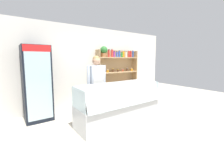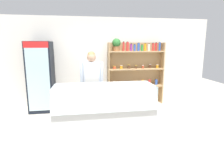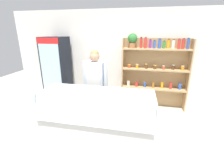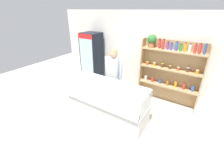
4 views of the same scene
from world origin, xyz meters
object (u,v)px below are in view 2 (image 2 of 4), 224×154
at_px(drinks_fridge, 41,77).
at_px(shelving_unit, 134,68).
at_px(shop_clerk, 92,79).
at_px(deli_display_case, 104,115).

distance_m(drinks_fridge, shelving_unit, 2.75).
bearing_deg(shelving_unit, shop_clerk, -146.34).
height_order(drinks_fridge, shop_clerk, drinks_fridge).
height_order(drinks_fridge, shelving_unit, shelving_unit).
distance_m(drinks_fridge, shop_clerk, 1.55).
bearing_deg(shelving_unit, drinks_fridge, -175.70).
bearing_deg(drinks_fridge, deli_display_case, -40.69).
xyz_separation_m(shelving_unit, deli_display_case, (-1.11, -1.60, -0.85)).
bearing_deg(deli_display_case, shelving_unit, 55.20).
bearing_deg(drinks_fridge, shelving_unit, 4.30).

